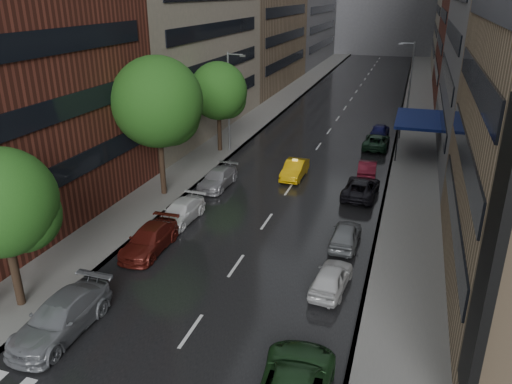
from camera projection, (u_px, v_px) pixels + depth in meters
road at (343, 111)px, 62.99m from camera, size 14.00×140.00×0.01m
sidewalk_left at (274, 106)px, 65.48m from camera, size 4.00×140.00×0.15m
sidewalk_right at (417, 116)px, 60.45m from camera, size 4.00×140.00×0.15m
tree_near at (1, 203)px, 22.09m from camera, size 4.98×4.98×7.94m
tree_mid at (157, 102)px, 34.62m from camera, size 6.38×6.38×10.17m
tree_far at (218, 91)px, 45.15m from camera, size 5.25×5.25×8.36m
taxi at (295, 169)px, 40.45m from camera, size 1.57×4.34×1.42m
parked_cars_left at (153, 236)px, 29.40m from camera, size 2.32×23.91×1.61m
parked_cars_right at (356, 203)px, 33.95m from camera, size 3.00×43.15×1.59m
street_lamp_left at (229, 100)px, 45.64m from camera, size 1.74×0.22×9.00m
street_lamp_right at (409, 82)px, 54.58m from camera, size 1.74×0.22×9.00m
awning at (418, 119)px, 46.05m from camera, size 4.00×8.00×3.12m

